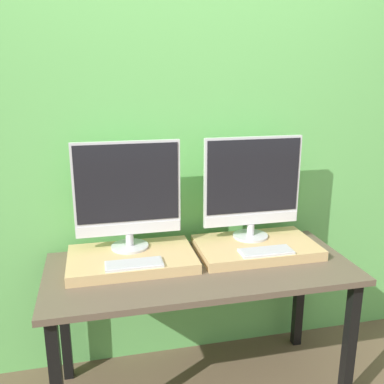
% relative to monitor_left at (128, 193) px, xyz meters
% --- Properties ---
extents(wall_back, '(8.00, 0.04, 2.60)m').
position_rel_monitor_left_xyz_m(wall_back, '(0.33, 0.21, 0.24)').
color(wall_back, '#66B75B').
rests_on(wall_back, ground_plane).
extents(workbench, '(1.49, 0.65, 0.72)m').
position_rel_monitor_left_xyz_m(workbench, '(0.33, -0.19, -0.42)').
color(workbench, brown).
rests_on(workbench, ground_plane).
extents(wooden_riser_left, '(0.62, 0.39, 0.05)m').
position_rel_monitor_left_xyz_m(wooden_riser_left, '(0.00, -0.09, -0.31)').
color(wooden_riser_left, tan).
rests_on(wooden_riser_left, workbench).
extents(monitor_left, '(0.52, 0.19, 0.55)m').
position_rel_monitor_left_xyz_m(monitor_left, '(0.00, 0.00, 0.00)').
color(monitor_left, silver).
rests_on(monitor_left, wooden_riser_left).
extents(keyboard_left, '(0.27, 0.11, 0.01)m').
position_rel_monitor_left_xyz_m(keyboard_left, '(0.00, -0.22, -0.28)').
color(keyboard_left, silver).
rests_on(keyboard_left, wooden_riser_left).
extents(wooden_riser_right, '(0.62, 0.39, 0.05)m').
position_rel_monitor_left_xyz_m(wooden_riser_right, '(0.65, -0.09, -0.31)').
color(wooden_riser_right, tan).
rests_on(wooden_riser_right, workbench).
extents(monitor_right, '(0.52, 0.19, 0.55)m').
position_rel_monitor_left_xyz_m(monitor_right, '(0.65, 0.00, 0.00)').
color(monitor_right, silver).
rests_on(monitor_right, wooden_riser_right).
extents(keyboard_right, '(0.27, 0.11, 0.01)m').
position_rel_monitor_left_xyz_m(keyboard_right, '(0.65, -0.22, -0.28)').
color(keyboard_right, silver).
rests_on(keyboard_right, wooden_riser_right).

